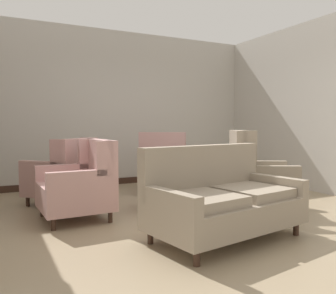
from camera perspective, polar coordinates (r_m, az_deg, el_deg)
name	(u,v)px	position (r m, az deg, el deg)	size (l,w,h in m)	color
ground	(199,216)	(4.71, 5.07, -10.93)	(8.15, 8.15, 0.00)	#9E896B
wall_back	(124,108)	(7.21, -7.16, 6.18)	(5.65, 0.08, 3.03)	#BCB7AD
wall_right	(302,107)	(7.01, 20.76, 6.06)	(0.08, 4.07, 3.03)	#BCB7AD
baseboard_back	(125,181)	(7.24, -6.92, -5.37)	(5.49, 0.03, 0.12)	#382319
coffee_table	(167,179)	(4.95, -0.12, -5.24)	(0.81, 0.81, 0.53)	#382319
porcelain_vase	(167,162)	(4.94, -0.16, -2.35)	(0.16, 0.16, 0.32)	#384C93
settee	(222,200)	(3.77, 8.63, -8.49)	(1.73, 1.12, 0.96)	gray
armchair_beside_settee	(256,177)	(5.10, 13.97, -4.65)	(1.09, 1.05, 1.10)	gray
armchair_far_left	(81,185)	(4.60, -13.83, -5.98)	(0.86, 0.89, 0.99)	tan
armchair_back_corner	(164,168)	(6.16, -0.66, -3.40)	(1.13, 1.18, 1.06)	tan
armchair_near_window	(65,175)	(5.57, -16.26, -4.35)	(1.17, 1.17, 0.98)	tan
side_table	(203,168)	(6.10, 5.67, -3.32)	(0.51, 0.51, 0.75)	#382319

